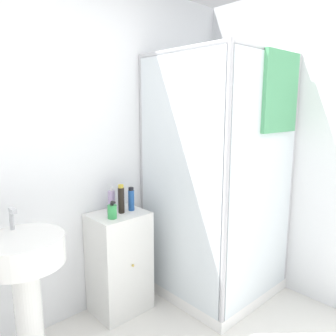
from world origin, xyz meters
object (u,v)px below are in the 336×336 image
object	(u,v)px
sink	(26,277)
lotion_bottle_white	(111,201)
soap_dispenser	(112,211)
shampoo_bottle_tall_black	(121,199)
shampoo_bottle_blue	(131,199)

from	to	relation	value
sink	lotion_bottle_white	bearing A→B (deg)	22.15
sink	lotion_bottle_white	world-z (taller)	sink
soap_dispenser	shampoo_bottle_tall_black	xyz separation A→B (m)	(0.12, 0.06, 0.05)
shampoo_bottle_tall_black	lotion_bottle_white	bearing A→B (deg)	109.62
soap_dispenser	shampoo_bottle_tall_black	world-z (taller)	shampoo_bottle_tall_black
soap_dispenser	shampoo_bottle_blue	xyz separation A→B (m)	(0.21, 0.06, 0.04)
sink	shampoo_bottle_blue	world-z (taller)	sink
sink	shampoo_bottle_tall_black	xyz separation A→B (m)	(0.80, 0.23, 0.24)
sink	shampoo_bottle_blue	xyz separation A→B (m)	(0.89, 0.22, 0.22)
shampoo_bottle_blue	lotion_bottle_white	size ratio (longest dim) A/B	0.95
soap_dispenser	lotion_bottle_white	distance (m)	0.17
shampoo_bottle_tall_black	shampoo_bottle_blue	size ratio (longest dim) A/B	1.20
sink	shampoo_bottle_blue	distance (m)	0.94
lotion_bottle_white	shampoo_bottle_blue	bearing A→B (deg)	-35.66
shampoo_bottle_tall_black	shampoo_bottle_blue	xyz separation A→B (m)	(0.09, -0.00, -0.02)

